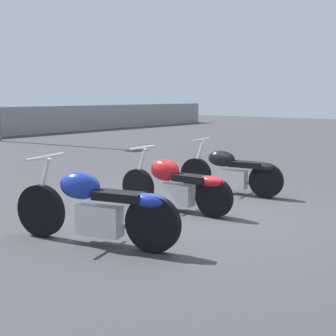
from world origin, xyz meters
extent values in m
plane|color=#38383D|center=(0.00, 0.00, 0.00)|extent=(60.00, 60.00, 0.00)
cylinder|color=black|center=(-2.06, 0.77, 0.33)|extent=(0.28, 0.66, 0.65)
cylinder|color=black|center=(-1.64, -0.70, 0.33)|extent=(0.28, 0.66, 0.65)
cube|color=silver|center=(-1.83, -0.04, 0.29)|extent=(0.35, 0.58, 0.36)
ellipsoid|color=navy|center=(-1.90, 0.21, 0.69)|extent=(0.41, 0.59, 0.32)
cube|color=black|center=(-1.76, -0.29, 0.61)|extent=(0.40, 0.64, 0.10)
ellipsoid|color=navy|center=(-1.65, -0.66, 0.59)|extent=(0.31, 0.48, 0.16)
cylinder|color=silver|center=(-2.04, 0.67, 1.00)|extent=(0.68, 0.23, 0.04)
cylinder|color=silver|center=(-2.05, 0.72, 0.67)|extent=(0.12, 0.26, 0.66)
cylinder|color=silver|center=(-1.67, -0.16, 0.23)|extent=(0.27, 0.73, 0.07)
cylinder|color=black|center=(-0.03, 1.02, 0.29)|extent=(0.14, 0.59, 0.58)
cylinder|color=black|center=(0.07, -0.38, 0.29)|extent=(0.14, 0.59, 0.58)
cube|color=silver|center=(0.02, 0.25, 0.26)|extent=(0.24, 0.52, 0.32)
ellipsoid|color=red|center=(0.01, 0.49, 0.61)|extent=(0.32, 0.52, 0.33)
cube|color=black|center=(0.04, 0.02, 0.53)|extent=(0.28, 0.55, 0.10)
ellipsoid|color=red|center=(0.06, -0.33, 0.52)|extent=(0.23, 0.45, 0.16)
cylinder|color=silver|center=(-0.03, 0.92, 0.93)|extent=(0.61, 0.08, 0.04)
cylinder|color=silver|center=(-0.03, 0.97, 0.61)|extent=(0.07, 0.25, 0.62)
cylinder|color=silver|center=(0.15, 0.12, 0.20)|extent=(0.11, 0.56, 0.07)
cylinder|color=black|center=(1.52, 1.01, 0.30)|extent=(0.19, 0.60, 0.59)
cylinder|color=black|center=(1.73, -0.33, 0.30)|extent=(0.19, 0.60, 0.59)
cube|color=silver|center=(1.64, 0.27, 0.27)|extent=(0.27, 0.51, 0.33)
ellipsoid|color=black|center=(1.60, 0.50, 0.62)|extent=(0.32, 0.54, 0.28)
cube|color=black|center=(1.67, 0.04, 0.55)|extent=(0.33, 0.63, 0.10)
ellipsoid|color=black|center=(1.72, -0.28, 0.53)|extent=(0.26, 0.47, 0.16)
cylinder|color=silver|center=(1.54, 0.91, 0.94)|extent=(0.68, 0.14, 0.04)
cylinder|color=silver|center=(1.53, 0.96, 0.62)|extent=(0.09, 0.25, 0.63)
cylinder|color=silver|center=(1.77, 0.16, 0.21)|extent=(0.16, 0.62, 0.07)
camera|label=1|loc=(-5.42, -4.03, 1.73)|focal=50.00mm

